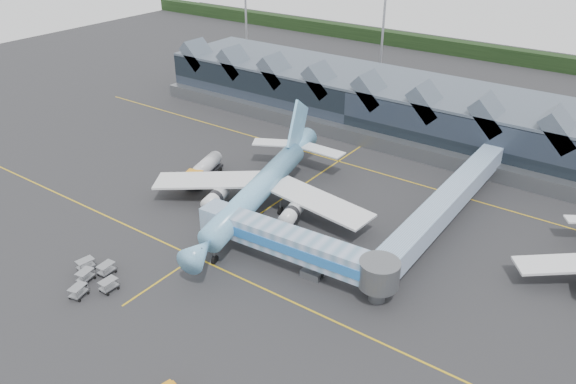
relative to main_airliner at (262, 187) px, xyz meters
The scene contains 9 objects.
ground 7.92m from the main_airliner, 85.03° to the right, with size 260.00×260.00×0.00m, color #252527.
taxi_stripes 4.90m from the main_airliner, 78.89° to the left, with size 120.00×60.00×0.01m.
tree_line_far 103.08m from the main_airliner, 89.67° to the left, with size 260.00×4.00×4.00m, color black.
terminal 40.68m from the main_airliner, 96.30° to the left, with size 90.00×22.25×12.52m.
light_masts 60.53m from the main_airliner, 68.86° to the left, with size 132.40×42.56×22.45m.
main_airliner is the anchor object (origin of this frame).
jet_bridge 16.90m from the main_airliner, 33.98° to the right, with size 27.40×5.50×5.46m.
fuel_truck 14.07m from the main_airliner, behind, with size 4.91×9.93×3.33m.
baggage_carts 26.74m from the main_airliner, 102.45° to the right, with size 7.29×7.03×1.46m.
Camera 1 is at (44.84, -49.85, 42.10)m, focal length 35.00 mm.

